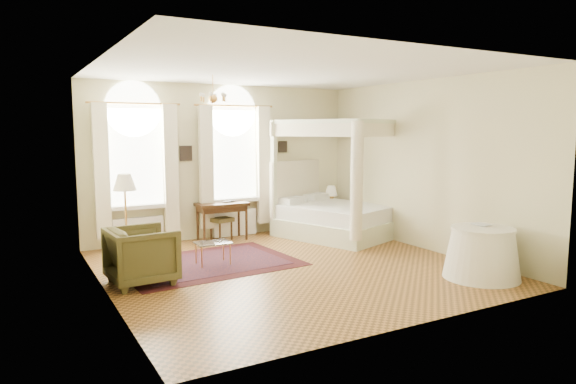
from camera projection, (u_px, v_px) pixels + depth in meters
name	position (u px, v px, depth m)	size (l,w,h in m)	color
ground	(291.00, 267.00, 8.76)	(6.00, 6.00, 0.00)	#A1682F
room_walls	(291.00, 151.00, 8.52)	(6.00, 6.00, 6.00)	beige
window_left	(137.00, 173.00, 10.16)	(1.62, 0.27, 3.29)	white
window_right	(234.00, 169.00, 11.17)	(1.62, 0.27, 3.29)	white
chandelier	(213.00, 97.00, 9.02)	(0.51, 0.45, 0.50)	#B6833C
wall_pictures	(228.00, 150.00, 11.15)	(2.54, 0.03, 0.39)	black
canopy_bed	(337.00, 211.00, 11.24)	(2.58, 2.84, 2.55)	beige
nightstand	(333.00, 216.00, 12.37)	(0.39, 0.35, 0.56)	#3E2611
nightstand_lamp	(331.00, 192.00, 12.33)	(0.30, 0.30, 0.44)	#B6833C
writing_desk	(222.00, 208.00, 10.88)	(1.08, 0.58, 0.80)	#3E2611
laptop	(228.00, 201.00, 11.01)	(0.36, 0.23, 0.03)	black
stool	(221.00, 221.00, 10.94)	(0.51, 0.51, 0.48)	#4B4420
armchair	(142.00, 255.00, 7.80)	(0.94, 0.96, 0.88)	#413C1C
coffee_table	(213.00, 244.00, 8.89)	(0.60, 0.43, 0.40)	silver
floor_lamp	(125.00, 187.00, 9.09)	(0.40, 0.40, 1.56)	#B6833C
oriental_rug	(208.00, 263.00, 9.02)	(3.15, 2.36, 0.01)	#400F12
side_table	(482.00, 253.00, 8.11)	(1.19, 1.19, 0.81)	white
book	(477.00, 225.00, 8.19)	(0.20, 0.27, 0.03)	black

